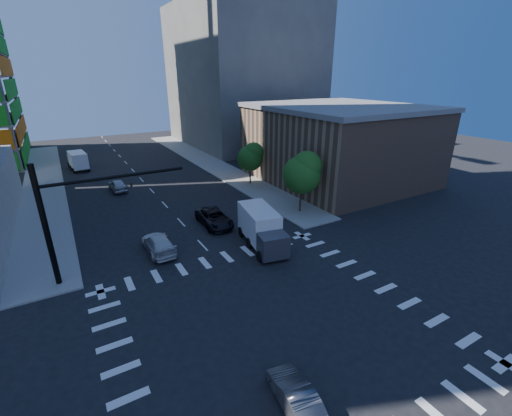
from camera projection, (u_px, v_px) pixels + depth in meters
ground at (274, 323)px, 21.44m from camera, size 160.00×160.00×0.00m
road_markings at (274, 322)px, 21.44m from camera, size 20.00×20.00×0.01m
sidewalk_ne at (209, 163)px, 59.45m from camera, size 5.00×60.00×0.15m
sidewalk_nw at (44, 185)px, 47.78m from camera, size 5.00×60.00×0.15m
commercial_building at (338, 143)px, 48.88m from camera, size 20.50×22.50×10.60m
bg_building_ne at (242, 77)px, 73.21m from camera, size 24.00×30.00×28.00m
signal_mast_nw at (67, 212)px, 24.02m from camera, size 10.20×0.40×9.00m
tree_south at (303, 172)px, 36.82m from camera, size 4.16×4.16×6.82m
tree_north at (251, 156)px, 46.87m from camera, size 3.54×3.52×5.78m
car_nb_far at (214, 218)px, 35.03m from camera, size 2.72×5.63×1.54m
car_sb_near at (159, 243)px, 29.79m from camera, size 2.14×5.26×1.52m
car_sb_mid at (118, 185)px, 45.40m from camera, size 2.02×4.57×1.53m
car_sb_cross at (297, 397)px, 15.73m from camera, size 1.96×4.21×1.33m
box_truck_near at (263, 232)px, 30.36m from camera, size 3.75×6.65×3.29m
box_truck_far at (77, 161)px, 55.48m from camera, size 2.96×5.83×2.95m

